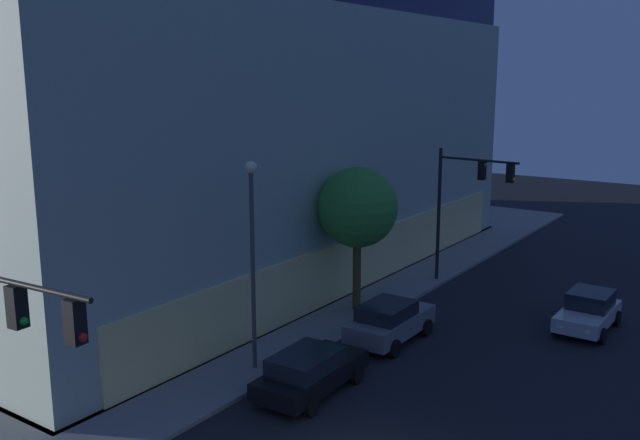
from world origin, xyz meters
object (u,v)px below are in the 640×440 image
Objects in this scene: traffic_light_far_corner at (466,191)px; car_black at (310,371)px; street_lamp_sidewalk at (252,240)px; modern_building at (163,117)px; car_silver at (588,311)px; sidewalk_tree at (358,208)px; car_grey at (390,321)px.

traffic_light_far_corner is 1.47× the size of car_black.
traffic_light_far_corner is at bearing -8.40° from street_lamp_sidewalk.
modern_building reaches higher than car_silver.
traffic_light_far_corner reaches higher than car_silver.
street_lamp_sidewalk reaches higher than traffic_light_far_corner.
sidewalk_tree is 5.55m from car_grey.
car_black is at bearing -158.92° from sidewalk_tree.
modern_building is 18.31m from traffic_light_far_corner.
traffic_light_far_corner is 15.03m from car_black.
street_lamp_sidewalk is (-14.10, 2.08, -0.03)m from traffic_light_far_corner.
traffic_light_far_corner is 0.90× the size of street_lamp_sidewalk.
car_black is 1.05× the size of car_grey.
modern_building is 15.80m from sidewalk_tree.
street_lamp_sidewalk reaches higher than car_grey.
car_black is (-0.32, -2.72, -4.17)m from street_lamp_sidewalk.
car_grey is at bearing -128.04° from sidewalk_tree.
traffic_light_far_corner reaches higher than car_black.
modern_building is at bearing 59.41° from car_black.
street_lamp_sidewalk is at bearing 141.94° from car_silver.
modern_building is 19.06m from street_lamp_sidewalk.
sidewalk_tree is (7.74, 0.39, -0.11)m from street_lamp_sidewalk.
sidewalk_tree is at bearing 2.88° from street_lamp_sidewalk.
modern_building is at bearing 79.74° from sidewalk_tree.
car_silver is at bearing -68.44° from sidewalk_tree.
traffic_light_far_corner is at bearing -21.24° from sidewalk_tree.
car_grey reaches higher than car_black.
street_lamp_sidewalk is 1.16× the size of sidewalk_tree.
sidewalk_tree reaches higher than car_black.
car_silver is (6.08, -6.30, -0.06)m from car_grey.
street_lamp_sidewalk is at bearing 171.60° from traffic_light_far_corner.
street_lamp_sidewalk is 4.98m from car_black.
modern_building is 20.32m from car_grey.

